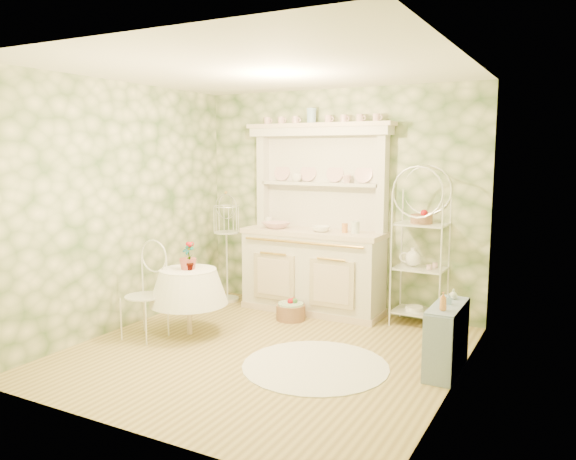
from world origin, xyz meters
The scene contains 22 objects.
floor centered at (0.00, 0.00, 0.00)m, with size 3.60×3.60×0.00m, color tan.
ceiling centered at (0.00, 0.00, 2.70)m, with size 3.60×3.60×0.00m, color white.
wall_left centered at (-1.80, 0.00, 1.35)m, with size 3.60×3.60×0.00m, color beige.
wall_right centered at (1.80, 0.00, 1.35)m, with size 3.60×3.60×0.00m, color beige.
wall_back centered at (0.00, 1.80, 1.35)m, with size 3.60×3.60×0.00m, color beige.
wall_front centered at (0.00, -1.80, 1.35)m, with size 3.60×3.60×0.00m, color beige.
kitchen_dresser centered at (-0.20, 1.52, 1.15)m, with size 1.87×0.61×2.29m, color silver.
bakers_rack centered at (1.09, 1.60, 0.87)m, with size 0.54×0.39×1.75m, color white.
side_shelf centered at (1.68, 0.34, 0.29)m, with size 0.25×0.68×0.59m, color #8297B7.
round_table centered at (-0.99, 0.10, 0.36)m, with size 0.66×0.66×0.72m, color white.
cafe_chair centered at (-1.33, -0.22, 0.44)m, with size 0.40×0.40×0.87m, color white.
birdcage_stand centered at (-1.41, 1.44, 0.77)m, with size 0.37×0.37×1.55m, color white.
floor_basket centered at (-0.27, 1.08, 0.10)m, with size 0.30×0.30×0.19m, color #92694D.
lace_rug centered at (0.60, -0.09, 0.01)m, with size 1.35×1.35×0.01m, color white.
bowl_floral centered at (-0.67, 1.45, 1.02)m, with size 0.32×0.32×0.08m, color white.
bowl_white centered at (-0.05, 1.43, 1.02)m, with size 0.22×0.22×0.07m, color white.
cup_left centered at (-0.51, 1.68, 1.61)m, with size 0.13×0.13×0.10m, color white.
cup_right centered at (0.17, 1.67, 1.61)m, with size 0.11×0.11×0.10m, color white.
potted_geranium centered at (-0.95, 0.07, 0.85)m, with size 0.15×0.10×0.29m, color #3F7238.
bottle_amber centered at (1.68, 0.15, 0.68)m, with size 0.06×0.06×0.16m, color #D08341.
bottle_blue centered at (1.68, 0.37, 0.65)m, with size 0.04×0.04×0.10m, color #8CB2D9.
bottle_glass centered at (1.68, 0.57, 0.65)m, with size 0.07×0.07×0.09m, color silver.
Camera 1 is at (2.70, -4.55, 1.95)m, focal length 35.00 mm.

